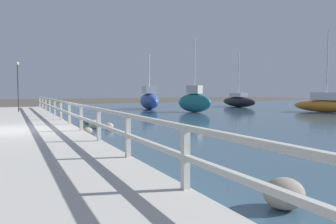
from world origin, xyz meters
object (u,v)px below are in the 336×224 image
(sailboat_black, at_px, (238,101))
(sailboat_teal, at_px, (194,101))
(sailboat_orange, at_px, (326,104))
(sailboat_blue, at_px, (149,100))
(dock_lamp, at_px, (18,80))

(sailboat_black, relative_size, sailboat_teal, 1.07)
(sailboat_orange, xyz_separation_m, sailboat_teal, (-9.21, 4.60, 0.24))
(sailboat_black, height_order, sailboat_teal, sailboat_black)
(sailboat_blue, xyz_separation_m, sailboat_orange, (10.73, -10.21, -0.23))
(sailboat_orange, height_order, sailboat_black, sailboat_orange)
(dock_lamp, xyz_separation_m, sailboat_orange, (21.76, -6.13, -1.81))
(sailboat_blue, distance_m, sailboat_black, 10.06)
(sailboat_blue, height_order, sailboat_teal, sailboat_teal)
(dock_lamp, height_order, sailboat_black, sailboat_black)
(dock_lamp, distance_m, sailboat_orange, 22.68)
(dock_lamp, bearing_deg, sailboat_blue, 20.30)
(sailboat_blue, xyz_separation_m, sailboat_black, (10.06, -0.14, -0.24))
(sailboat_blue, height_order, sailboat_black, sailboat_black)
(sailboat_teal, bearing_deg, dock_lamp, 150.18)
(sailboat_orange, distance_m, sailboat_teal, 10.30)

